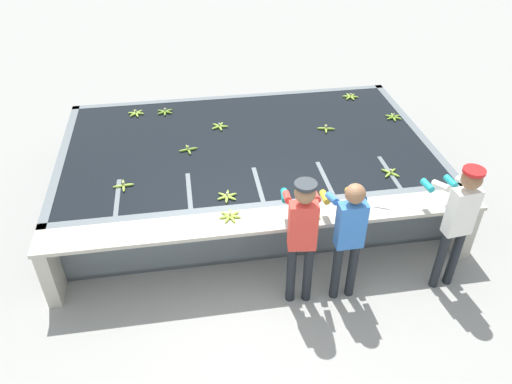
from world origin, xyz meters
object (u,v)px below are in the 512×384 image
Objects in this scene: worker_1 at (349,231)px; banana_bunch_floating_4 at (136,113)px; banana_bunch_floating_2 at (165,112)px; worker_2 at (458,216)px; banana_bunch_ledge_0 at (310,215)px; banana_bunch_floating_7 at (326,128)px; banana_bunch_floating_0 at (188,149)px; worker_0 at (302,231)px; banana_bunch_floating_1 at (220,126)px; banana_bunch_ledge_1 at (230,216)px; banana_bunch_floating_5 at (227,196)px; banana_bunch_floating_3 at (350,97)px; banana_bunch_floating_6 at (393,117)px; banana_bunch_floating_8 at (123,186)px; knife_0 at (371,205)px; banana_bunch_floating_9 at (390,173)px.

banana_bunch_floating_4 is (-2.52, 3.56, -0.10)m from worker_1.
banana_bunch_floating_4 is at bearing 177.58° from banana_bunch_floating_2.
worker_2 is 1.72m from banana_bunch_ledge_0.
banana_bunch_floating_7 is (2.97, -1.01, 0.00)m from banana_bunch_floating_4.
banana_bunch_ledge_0 reaches higher than banana_bunch_floating_0.
worker_0 is at bearing 177.74° from worker_1.
banana_bunch_floating_0 is 0.82m from banana_bunch_floating_1.
banana_bunch_floating_4 is 1.00× the size of banana_bunch_ledge_1.
worker_0 is 6.22× the size of banana_bunch_floating_5.
worker_1 is at bearing 178.95° from worker_2.
banana_bunch_floating_4 is 3.79m from banana_bunch_ledge_0.
banana_bunch_floating_2 and banana_bunch_floating_3 have the same top height.
worker_0 is 6.26× the size of banana_bunch_floating_4.
banana_bunch_floating_6 is at bearing 51.21° from worker_0.
banana_bunch_floating_3 is at bearing 118.14° from banana_bunch_floating_6.
banana_bunch_floating_4 is (-0.80, 1.30, -0.00)m from banana_bunch_floating_0.
worker_1 is at bearing -100.10° from banana_bunch_floating_7.
worker_1 is at bearing -52.77° from banana_bunch_floating_0.
worker_0 is at bearing -60.88° from banana_bunch_floating_4.
worker_0 reaches higher than banana_bunch_floating_0.
banana_bunch_floating_1 and banana_bunch_floating_8 have the same top height.
banana_bunch_ledge_1 is at bearing -67.51° from banana_bunch_floating_4.
knife_0 is (1.76, -0.47, -0.01)m from banana_bunch_floating_5.
banana_bunch_ledge_1 is 1.78m from knife_0.
banana_bunch_floating_3 is 1.02× the size of banana_bunch_ledge_0.
banana_bunch_ledge_1 is at bearing -91.51° from banana_bunch_floating_5.
banana_bunch_floating_6 is (0.46, -0.85, 0.00)m from banana_bunch_floating_3.
worker_1 is 5.98× the size of banana_bunch_floating_5.
banana_bunch_floating_3 is 1.00× the size of banana_bunch_floating_6.
banana_bunch_floating_4 is (-1.97, 3.54, -0.17)m from worker_0.
banana_bunch_ledge_1 is at bearing -165.45° from banana_bunch_floating_9.
banana_bunch_floating_6 is at bearing 61.93° from knife_0.
banana_bunch_floating_2 is at bearing 119.09° from banana_bunch_ledge_0.
banana_bunch_floating_5 is at bearing -64.11° from banana_bunch_floating_4.
worker_2 is 2.72m from banana_bunch_floating_7.
banana_bunch_floating_7 is 0.85× the size of knife_0.
worker_0 is 1.86m from worker_2.
banana_bunch_floating_1 is 1.15× the size of banana_bunch_floating_9.
worker_0 is 2.95m from banana_bunch_floating_1.
banana_bunch_floating_9 is (-0.66, -1.55, 0.00)m from banana_bunch_floating_6.
banana_bunch_floating_7 is 1.00× the size of banana_bunch_ledge_1.
banana_bunch_floating_2 is 1.00× the size of banana_bunch_floating_7.
banana_bunch_floating_6 is (2.94, 1.73, 0.00)m from banana_bunch_floating_5.
banana_bunch_floating_0 is 1.18× the size of banana_bunch_floating_9.
banana_bunch_floating_9 is at bearing -4.34° from banana_bunch_floating_8.
banana_bunch_floating_0 is at bearing 41.28° from banana_bunch_floating_8.
banana_bunch_floating_6 is at bearing 49.08° from banana_bunch_ledge_0.
worker_2 is 3.64m from banana_bunch_floating_3.
banana_bunch_floating_0 is 2.27m from banana_bunch_ledge_0.
banana_bunch_floating_7 is (1.00, 2.54, -0.17)m from worker_0.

